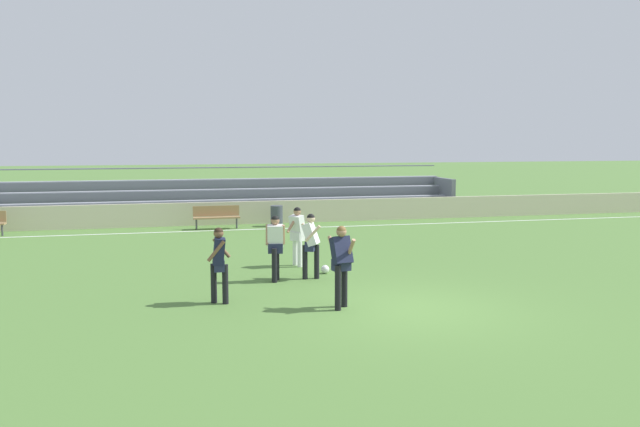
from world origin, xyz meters
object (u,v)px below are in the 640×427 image
Objects in this scene: bench_centre_sideline at (216,215)px; player_dark_trailing_run at (219,259)px; bleacher_stand at (228,197)px; player_white_deep_cover at (311,240)px; player_white_dropping_back at (275,242)px; soccer_ball at (325,269)px; player_white_on_ball at (297,231)px; player_dark_challenging at (341,259)px; trash_bin at (277,216)px.

bench_centre_sideline is 1.10× the size of player_dark_trailing_run.
player_dark_trailing_run is at bearing -95.97° from bleacher_stand.
player_white_deep_cover reaches higher than bench_centre_sideline.
player_white_dropping_back is 1.75m from soccer_ball.
bleacher_stand is 13.02m from player_white_dropping_back.
player_white_on_ball is (1.63, -7.99, 0.43)m from bench_centre_sideline.
player_dark_challenging is at bearing -82.59° from bench_centre_sideline.
player_white_deep_cover is 1.66m from player_white_on_ball.
player_white_deep_cover is 1.00× the size of player_white_on_ball.
soccer_ball is (0.51, -1.13, -0.86)m from player_white_on_ball.
bench_centre_sideline is 8.18× the size of soccer_ball.
player_white_on_ball is at bearing 114.36° from soccer_ball.
player_dark_trailing_run is at bearing -93.87° from bench_centre_sideline.
soccer_ball is at bearing -76.81° from bench_centre_sideline.
player_white_deep_cover reaches higher than player_white_on_ball.
player_white_dropping_back is at bearing 107.57° from player_dark_challenging.
bleacher_stand reaches higher than player_white_deep_cover.
trash_bin is 8.25m from player_white_on_ball.
bleacher_stand reaches higher than player_dark_challenging.
bleacher_stand reaches higher than trash_bin.
player_white_on_ball is 1.00× the size of player_dark_trailing_run.
bleacher_stand is 12.70× the size of player_dark_trailing_run.
player_white_deep_cover is 3.07m from player_dark_trailing_run.
player_white_deep_cover is at bearing 3.66° from player_white_dropping_back.
player_white_on_ball is at bearing 90.05° from player_dark_challenging.
bench_centre_sideline is at bearing 86.13° from player_dark_trailing_run.
bleacher_stand is 12.53m from soccer_ball.
player_white_dropping_back is at bearing -99.67° from trash_bin.
bench_centre_sideline is at bearing 97.41° from player_dark_challenging.
player_white_deep_cover is at bearing 89.92° from player_dark_challenging.
player_white_dropping_back is 7.41× the size of soccer_ball.
soccer_ball is (0.50, 0.54, -0.87)m from player_white_deep_cover.
bench_centre_sideline is 9.37m from soccer_ball.
bench_centre_sideline is 12.66m from player_dark_challenging.
player_white_on_ball is 7.45× the size of soccer_ball.
bleacher_stand is at bearing 96.26° from soccer_ball.
player_white_on_ball reaches higher than player_white_dropping_back.
player_dark_challenging is (0.00, -4.56, 0.06)m from player_white_on_ball.
player_white_on_ball is at bearing 62.55° from player_white_dropping_back.
bench_centre_sideline is 9.75m from player_white_dropping_back.
player_dark_trailing_run is (-2.42, -1.90, -0.01)m from player_white_deep_cover.
player_dark_challenging is 3.59m from soccer_ball.
player_white_dropping_back reaches higher than trash_bin.
soccer_ball is at bearing -65.64° from player_white_on_ball.
player_dark_challenging is (2.41, -1.00, 0.07)m from player_dark_trailing_run.
soccer_ball is (0.51, 3.43, -0.92)m from player_dark_challenging.
soccer_ball is (2.14, -9.12, -0.44)m from bench_centre_sideline.
player_white_dropping_back is 2.98m from player_dark_challenging.
soccer_ball is at bearing -83.74° from bleacher_stand.
bleacher_stand reaches higher than player_white_dropping_back.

